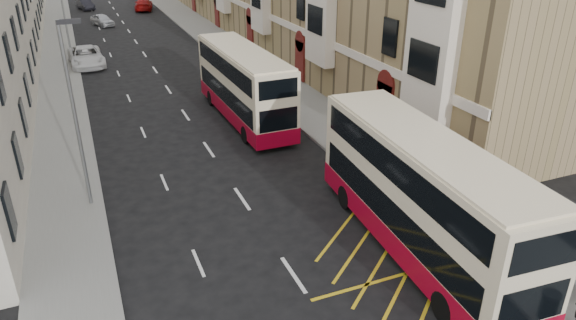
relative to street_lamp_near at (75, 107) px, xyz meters
name	(u,v)px	position (x,y,z in m)	size (l,w,h in m)	color
pavement_right	(260,71)	(14.35, 18.00, -4.56)	(4.00, 120.00, 0.15)	slate
pavement_left	(60,93)	(-1.15, 18.00, -4.56)	(3.00, 120.00, 0.15)	slate
kerb_right	(237,73)	(12.35, 18.00, -4.56)	(0.25, 120.00, 0.15)	gray
kerb_left	(82,90)	(0.35, 18.00, -4.56)	(0.25, 120.00, 0.15)	gray
road_markings	(137,43)	(6.35, 33.00, -4.63)	(10.00, 110.00, 0.01)	silver
guard_railing	(413,199)	(12.60, -6.25, -3.78)	(0.06, 6.56, 1.01)	#AA2618
street_lamp_near	(75,107)	(0.00, 0.00, 0.00)	(0.93, 0.18, 8.00)	slate
street_lamp_far	(63,5)	(0.00, 30.00, 0.00)	(0.93, 0.18, 8.00)	slate
double_decker_front	(420,195)	(11.29, -8.31, -2.27)	(3.46, 11.83, 4.66)	#F8E7BF
double_decker_rear	(243,85)	(9.67, 7.69, -2.34)	(2.80, 11.35, 4.51)	#F8E7BF
pedestrian_mid	(469,195)	(14.96, -7.00, -3.69)	(0.78, 0.60, 1.60)	black
pedestrian_far	(478,233)	(13.09, -9.62, -3.58)	(1.06, 0.44, 1.81)	black
white_van	(86,57)	(1.15, 25.55, -3.82)	(2.72, 5.90, 1.64)	silver
car_silver	(102,20)	(3.89, 44.42, -3.95)	(1.63, 4.05, 1.38)	#AFB2B7
car_dark	(85,5)	(2.66, 58.02, -3.93)	(1.49, 4.29, 1.41)	black
car_red	(144,5)	(10.15, 54.23, -3.84)	(2.23, 5.49, 1.59)	#980B0A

